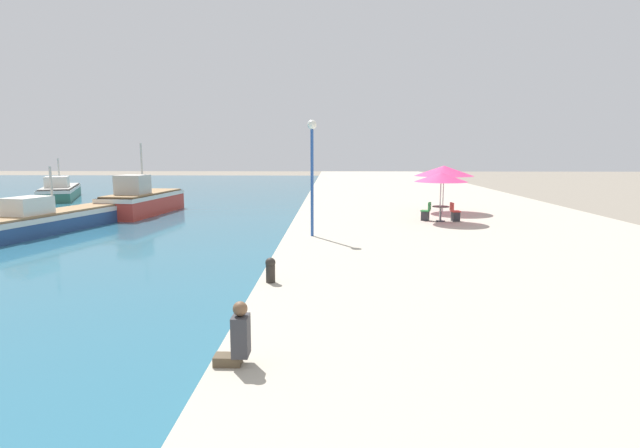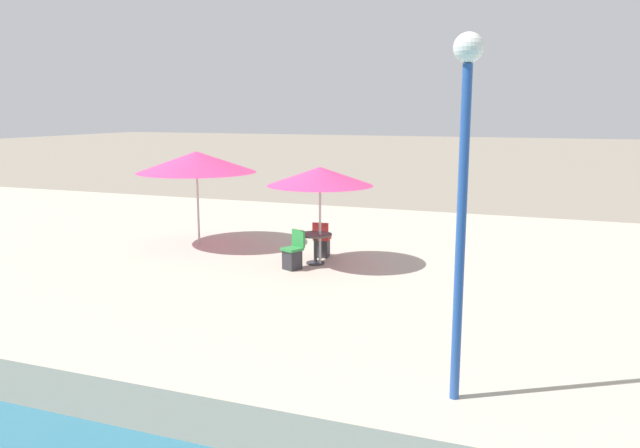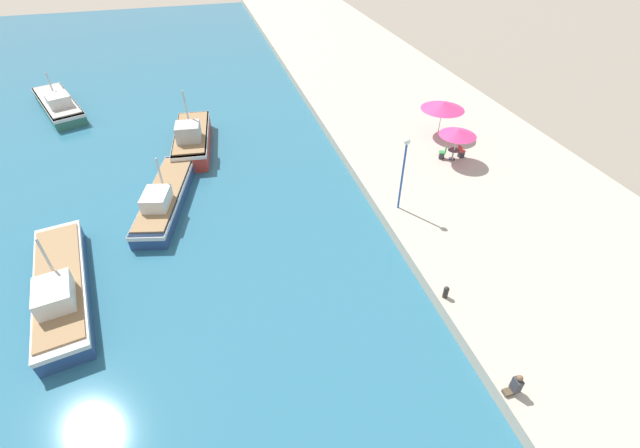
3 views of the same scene
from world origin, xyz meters
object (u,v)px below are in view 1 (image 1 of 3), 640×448
object	(u,v)px
person_at_quay	(238,337)
lamppost	(312,158)
fishing_boat_mid	(52,219)
cafe_table	(441,210)
fishing_boat_far	(143,200)
mooring_bollard	(271,269)
cafe_umbrella_pink	(441,177)
cafe_umbrella_white	(444,171)
cafe_chair_right	(426,214)
cafe_chair_left	(455,215)
fishing_boat_distant	(60,191)

from	to	relation	value
person_at_quay	lamppost	size ratio (longest dim) A/B	0.23
fishing_boat_mid	lamppost	xyz separation A→B (m)	(13.44, -5.00, 3.13)
fishing_boat_mid	cafe_table	size ratio (longest dim) A/B	11.35
fishing_boat_far	person_at_quay	distance (m)	26.50
mooring_bollard	person_at_quay	bearing A→B (deg)	-88.68
cafe_umbrella_pink	cafe_table	size ratio (longest dim) A/B	3.13
cafe_umbrella_white	person_at_quay	size ratio (longest dim) A/B	3.11
fishing_boat_far	cafe_umbrella_white	bearing A→B (deg)	-6.36
person_at_quay	cafe_umbrella_white	bearing A→B (deg)	69.45
cafe_chair_right	mooring_bollard	distance (m)	13.23
cafe_chair_left	lamppost	bearing A→B (deg)	-65.11
fishing_boat_far	fishing_boat_distant	world-z (taller)	fishing_boat_far
mooring_bollard	fishing_boat_mid	bearing A→B (deg)	136.22
cafe_chair_left	person_at_quay	size ratio (longest dim) A/B	0.87
cafe_umbrella_pink	cafe_chair_right	xyz separation A→B (m)	(-0.59, 0.45, -1.81)
cafe_umbrella_pink	mooring_bollard	distance (m)	13.24
cafe_chair_right	person_at_quay	distance (m)	17.79
cafe_umbrella_white	cafe_chair_left	world-z (taller)	cafe_umbrella_white
cafe_chair_left	person_at_quay	bearing A→B (deg)	-32.26
cafe_chair_right	lamppost	bearing A→B (deg)	155.38
cafe_table	person_at_quay	size ratio (longest dim) A/B	0.77
cafe_umbrella_white	lamppost	bearing A→B (deg)	-130.57
fishing_boat_distant	cafe_umbrella_pink	xyz separation A→B (m)	(28.49, -18.19, 2.14)
fishing_boat_distant	fishing_boat_far	bearing A→B (deg)	-65.06
cafe_table	mooring_bollard	size ratio (longest dim) A/B	1.22
cafe_umbrella_pink	person_at_quay	xyz separation A→B (m)	(-6.60, -16.29, -1.68)
fishing_boat_distant	person_at_quay	size ratio (longest dim) A/B	9.00
fishing_boat_far	fishing_boat_distant	size ratio (longest dim) A/B	0.82
cafe_umbrella_white	cafe_table	xyz separation A→B (m)	(-0.93, -3.82, -1.75)
cafe_umbrella_pink	person_at_quay	bearing A→B (deg)	-112.05
fishing_boat_distant	mooring_bollard	world-z (taller)	fishing_boat_distant
fishing_boat_mid	fishing_boat_distant	distance (m)	19.58
person_at_quay	fishing_boat_mid	bearing A→B (deg)	126.67
cafe_chair_left	mooring_bollard	size ratio (longest dim) A/B	1.39
fishing_boat_distant	cafe_chair_right	size ratio (longest dim) A/B	10.31
fishing_boat_mid	cafe_umbrella_pink	bearing A→B (deg)	10.79
fishing_boat_distant	cafe_umbrella_white	bearing A→B (deg)	-47.93
cafe_chair_left	person_at_quay	world-z (taller)	person_at_quay
cafe_chair_left	fishing_boat_mid	bearing A→B (deg)	-99.95
lamppost	person_at_quay	bearing A→B (deg)	-93.11
cafe_umbrella_white	fishing_boat_far	bearing A→B (deg)	167.94
mooring_bollard	cafe_chair_right	bearing A→B (deg)	62.40
cafe_chair_left	cafe_table	bearing A→B (deg)	-90.00
cafe_umbrella_pink	cafe_chair_left	world-z (taller)	cafe_umbrella_pink
fishing_boat_far	lamppost	world-z (taller)	lamppost
fishing_boat_mid	cafe_chair_right	xyz separation A→B (m)	(18.79, -0.41, 0.36)
cafe_table	cafe_chair_left	bearing A→B (deg)	8.20
person_at_quay	mooring_bollard	distance (m)	5.03
fishing_boat_distant	cafe_table	world-z (taller)	fishing_boat_distant
cafe_chair_left	mooring_bollard	xyz separation A→B (m)	(-7.50, -11.52, 0.02)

